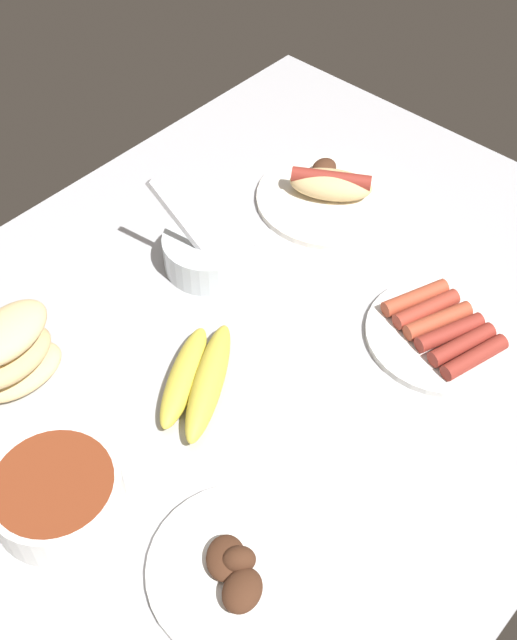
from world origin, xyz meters
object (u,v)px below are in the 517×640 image
Objects in this scene: banana_bunch at (198,379)px; bowl_coleslaw at (209,250)px; bowl_chili at (56,493)px; plate_hotdog_assembled at (330,191)px; plate_sausages at (443,331)px; bread_stack at (12,354)px; plate_grilled_meat at (239,570)px.

bowl_coleslaw reaches higher than banana_bunch.
bowl_coleslaw is (-39.65, -15.13, -0.01)cm from bowl_chili.
bowl_chili is 64.13cm from plate_hotdog_assembled.
plate_hotdog_assembled is 1.13× the size of plate_sausages.
plate_sausages is 56.40cm from bread_stack.
plate_grilled_meat is (14.72, 20.88, -0.89)cm from banana_bunch.
banana_bunch is 25.56cm from plate_grilled_meat.
bowl_chili is at bearing -19.66° from plate_sausages.
banana_bunch reaches higher than plate_sausages.
plate_grilled_meat is at bearing 3.41° from plate_sausages.
plate_grilled_meat is at bearing 30.09° from plate_hotdog_assembled.
plate_hotdog_assembled reaches higher than plate_grilled_meat.
banana_bunch is (-22.56, -0.14, -1.08)cm from bowl_chili.
plate_hotdog_assembled is (-63.12, -11.29, -1.14)cm from bowl_chili.
bowl_coleslaw is (23.46, -3.84, 1.13)cm from plate_hotdog_assembled.
bowl_chili is at bearing 0.34° from banana_bunch.
bowl_coleslaw reaches higher than bread_stack.
plate_hotdog_assembled is (-40.56, -11.15, -0.07)cm from banana_bunch.
bowl_chili is 0.82× the size of banana_bunch.
bread_stack reaches higher than plate_hotdog_assembled.
bowl_chili is at bearing 10.14° from plate_hotdog_assembled.
bowl_coleslaw is at bearing 174.73° from bread_stack.
plate_sausages is at bearing 139.88° from bread_stack.
bread_stack reaches higher than plate_grilled_meat.
plate_grilled_meat is at bearing 48.43° from bowl_coleslaw.
plate_hotdog_assembled is at bearing 170.70° from bowl_coleslaw.
plate_hotdog_assembled reaches higher than plate_sausages.
plate_grilled_meat reaches higher than plate_sausages.
plate_grilled_meat is at bearing 110.70° from bowl_chili.
plate_sausages is 1.37× the size of bowl_coleslaw.
plate_hotdog_assembled is 1.73× the size of bread_stack.
plate_grilled_meat is at bearing 89.96° from bread_stack.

